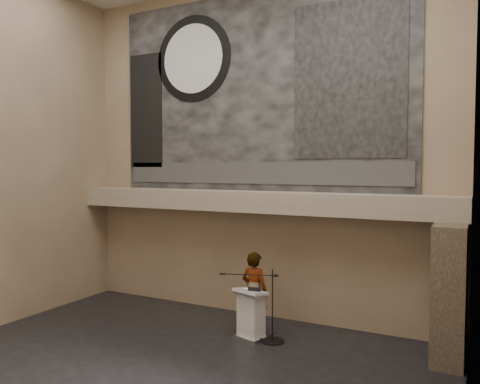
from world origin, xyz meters
The scene contains 18 objects.
floor centered at (0.00, 0.00, 0.00)m, with size 10.00×10.00×0.00m, color black.
wall_back centered at (0.00, 4.00, 4.25)m, with size 10.00×0.02×8.50m, color #7B674E.
wall_right centered at (5.00, 0.00, 4.25)m, with size 0.02×8.00×8.50m, color #7B674E.
soffit centered at (0.00, 3.60, 2.95)m, with size 10.00×0.80×0.50m, color gray.
sprinkler_left centered at (-1.60, 3.55, 2.67)m, with size 0.04×0.04×0.06m, color #B2893D.
sprinkler_right centered at (1.90, 3.55, 2.67)m, with size 0.04×0.04×0.06m, color #B2893D.
banner centered at (0.00, 3.97, 5.70)m, with size 8.00×0.05×5.00m, color black.
banner_text_strip centered at (0.00, 3.93, 3.65)m, with size 7.76×0.02×0.55m, color #303030.
banner_clock_rim centered at (-1.80, 3.93, 6.70)m, with size 2.30×2.30×0.02m, color black.
banner_clock_face centered at (-1.80, 3.91, 6.70)m, with size 1.84×1.84×0.02m, color silver.
banner_building_print centered at (2.40, 3.93, 5.80)m, with size 2.60×0.02×3.60m, color black.
banner_brick_print centered at (-3.40, 3.93, 5.40)m, with size 1.10×0.02×3.20m, color black.
stone_pier centered at (4.65, 3.15, 1.35)m, with size 0.60×1.40×2.70m, color #3D3125.
lectern centered at (0.71, 2.35, 0.55)m, with size 0.79×0.66×1.13m.
binder centered at (0.78, 2.38, 1.12)m, with size 0.28×0.22×0.04m, color black.
papers centered at (0.62, 2.32, 1.10)m, with size 0.20×0.27×0.01m, color white.
speaker_person centered at (0.58, 2.81, 0.93)m, with size 0.68×0.45×1.86m, color white.
mic_stand centered at (1.15, 2.44, 0.23)m, with size 1.36×0.66×1.59m.
Camera 1 is at (5.17, -6.75, 3.79)m, focal length 35.00 mm.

